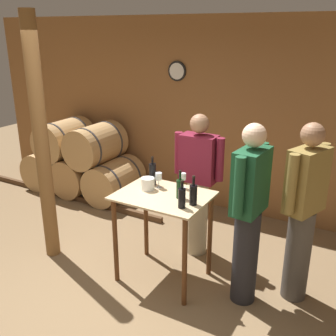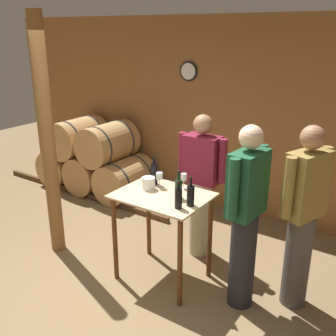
# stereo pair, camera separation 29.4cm
# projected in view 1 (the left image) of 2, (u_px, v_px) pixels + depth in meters

# --- Properties ---
(ground_plane) EXTENTS (14.00, 14.00, 0.00)m
(ground_plane) POSITION_uv_depth(u_px,v_px,m) (103.00, 313.00, 3.68)
(ground_plane) COLOR brown
(back_wall) EXTENTS (8.40, 0.08, 2.70)m
(back_wall) POSITION_uv_depth(u_px,v_px,m) (221.00, 117.00, 5.48)
(back_wall) COLOR brown
(back_wall) RESTS_ON ground_plane
(barrel_rack) EXTENTS (3.39, 0.86, 1.16)m
(barrel_rack) POSITION_uv_depth(u_px,v_px,m) (81.00, 162.00, 6.27)
(barrel_rack) COLOR #4C331E
(barrel_rack) RESTS_ON ground_plane
(tasting_table) EXTENTS (0.91, 0.70, 0.96)m
(tasting_table) POSITION_uv_depth(u_px,v_px,m) (163.00, 214.00, 3.97)
(tasting_table) COLOR #D1B284
(tasting_table) RESTS_ON ground_plane
(wooden_post) EXTENTS (0.16, 0.16, 2.70)m
(wooden_post) POSITION_uv_depth(u_px,v_px,m) (41.00, 143.00, 4.21)
(wooden_post) COLOR brown
(wooden_post) RESTS_ON ground_plane
(wine_bottle_far_left) EXTENTS (0.07, 0.07, 0.31)m
(wine_bottle_far_left) POSITION_uv_depth(u_px,v_px,m) (153.00, 174.00, 4.11)
(wine_bottle_far_left) COLOR black
(wine_bottle_far_left) RESTS_ON tasting_table
(wine_bottle_left) EXTENTS (0.07, 0.07, 0.28)m
(wine_bottle_left) POSITION_uv_depth(u_px,v_px,m) (180.00, 188.00, 3.79)
(wine_bottle_left) COLOR black
(wine_bottle_left) RESTS_ON tasting_table
(wine_bottle_center) EXTENTS (0.07, 0.07, 0.27)m
(wine_bottle_center) POSITION_uv_depth(u_px,v_px,m) (182.00, 197.00, 3.58)
(wine_bottle_center) COLOR black
(wine_bottle_center) RESTS_ON tasting_table
(wine_bottle_right) EXTENTS (0.07, 0.07, 0.29)m
(wine_bottle_right) POSITION_uv_depth(u_px,v_px,m) (193.00, 194.00, 3.64)
(wine_bottle_right) COLOR black
(wine_bottle_right) RESTS_ON tasting_table
(wine_glass_near_left) EXTENTS (0.07, 0.07, 0.16)m
(wine_glass_near_left) POSITION_uv_depth(u_px,v_px,m) (159.00, 177.00, 4.02)
(wine_glass_near_left) COLOR silver
(wine_glass_near_left) RESTS_ON tasting_table
(wine_glass_near_center) EXTENTS (0.06, 0.06, 0.16)m
(wine_glass_near_center) POSITION_uv_depth(u_px,v_px,m) (183.00, 177.00, 4.02)
(wine_glass_near_center) COLOR silver
(wine_glass_near_center) RESTS_ON tasting_table
(ice_bucket) EXTENTS (0.13, 0.13, 0.13)m
(ice_bucket) POSITION_uv_depth(u_px,v_px,m) (148.00, 184.00, 4.00)
(ice_bucket) COLOR white
(ice_bucket) RESTS_ON tasting_table
(person_host) EXTENTS (0.34, 0.56, 1.76)m
(person_host) POSITION_uv_depth(u_px,v_px,m) (303.00, 210.00, 3.61)
(person_host) COLOR #4C4742
(person_host) RESTS_ON ground_plane
(person_visitor_with_scarf) EXTENTS (0.59, 0.24, 1.66)m
(person_visitor_with_scarf) POSITION_uv_depth(u_px,v_px,m) (198.00, 183.00, 4.41)
(person_visitor_with_scarf) COLOR #B7AD93
(person_visitor_with_scarf) RESTS_ON ground_plane
(person_visitor_bearded) EXTENTS (0.25, 0.59, 1.76)m
(person_visitor_bearded) POSITION_uv_depth(u_px,v_px,m) (248.00, 212.00, 3.57)
(person_visitor_bearded) COLOR #232328
(person_visitor_bearded) RESTS_ON ground_plane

